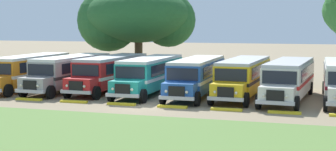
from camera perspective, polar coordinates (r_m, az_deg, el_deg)
ground_plane at (r=33.47m, az=-2.40°, el=-3.51°), size 220.00×220.00×0.00m
foreground_grass_strip at (r=25.79m, az=-8.84°, el=-6.41°), size 80.00×10.50×0.01m
parked_bus_slot_0 at (r=43.87m, az=-15.51°, el=0.60°), size 2.85×10.86×2.82m
parked_bus_slot_1 at (r=42.22m, az=-11.04°, el=0.51°), size 3.03×10.88×2.82m
parked_bus_slot_2 at (r=41.30m, az=-6.52°, el=0.46°), size 2.99×10.88×2.82m
parked_bus_slot_3 at (r=39.44m, az=-2.04°, el=0.24°), size 2.70×10.84×2.82m
parked_bus_slot_4 at (r=38.26m, az=3.30°, el=0.06°), size 2.81×10.86×2.82m
parked_bus_slot_5 at (r=38.11m, az=8.59°, el=-0.02°), size 3.09×10.89×2.82m
parked_bus_slot_6 at (r=37.12m, az=13.62°, el=-0.28°), size 3.37×10.94×2.82m
curb_wheelstop_1 at (r=37.34m, az=-15.57°, el=-2.63°), size 2.00×0.36×0.15m
curb_wheelstop_2 at (r=35.52m, az=-10.69°, el=-2.94°), size 2.00×0.36×0.15m
curb_wheelstop_3 at (r=33.99m, az=-5.33°, el=-3.26°), size 2.00×0.36×0.15m
curb_wheelstop_4 at (r=32.78m, az=0.49°, el=-3.57°), size 2.00×0.36×0.15m
curb_wheelstop_5 at (r=31.94m, az=6.68°, el=-3.87°), size 2.00×0.36×0.15m
curb_wheelstop_6 at (r=31.48m, az=13.14°, el=-4.13°), size 2.00×0.36×0.15m
broad_shade_tree at (r=50.46m, az=-3.47°, el=6.81°), size 11.42×11.46×9.79m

